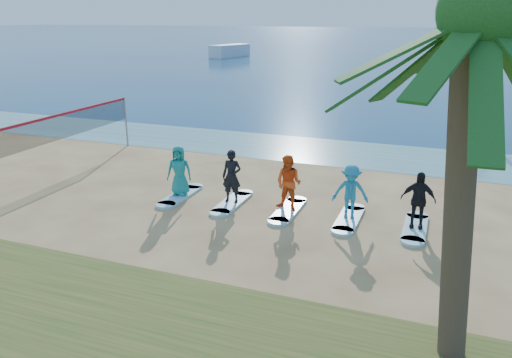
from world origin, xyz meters
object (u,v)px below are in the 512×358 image
(boat_offshore_a, at_px, (230,57))
(student_2, at_px, (289,183))
(surfboard_2, at_px, (288,210))
(student_0, at_px, (179,171))
(student_1, at_px, (232,176))
(surfboard_0, at_px, (181,195))
(paddleboarder, at_px, (488,127))
(surfboard_1, at_px, (232,203))
(surfboard_3, at_px, (349,219))
(surfboard_4, at_px, (415,228))
(palm_tree, at_px, (485,15))
(paddleboard, at_px, (486,144))
(student_3, at_px, (350,192))
(volleyball_net, at_px, (63,126))
(student_4, at_px, (418,200))

(boat_offshore_a, relative_size, student_2, 4.17)
(surfboard_2, bearing_deg, student_2, 0.00)
(boat_offshore_a, height_order, student_0, student_0)
(student_2, bearing_deg, student_1, -170.74)
(surfboard_0, bearing_deg, student_0, 0.00)
(paddleboarder, height_order, student_0, student_0)
(surfboard_2, xyz_separation_m, student_2, (0.00, 0.00, 0.99))
(boat_offshore_a, xyz_separation_m, surfboard_1, (27.65, -62.38, 0.04))
(student_0, xyz_separation_m, surfboard_3, (6.24, 0.00, -0.96))
(surfboard_4, bearing_deg, student_0, 180.00)
(paddleboarder, height_order, surfboard_4, paddleboarder)
(boat_offshore_a, relative_size, surfboard_0, 3.57)
(palm_tree, distance_m, surfboard_0, 12.76)
(palm_tree, height_order, surfboard_0, palm_tree)
(paddleboard, relative_size, student_1, 1.60)
(student_2, bearing_deg, student_0, -170.74)
(student_2, xyz_separation_m, student_3, (2.08, 0.00, -0.05))
(surfboard_1, distance_m, surfboard_4, 6.24)
(surfboard_0, bearing_deg, surfboard_2, 0.00)
(paddleboard, bearing_deg, surfboard_2, -109.62)
(volleyball_net, height_order, surfboard_1, volleyball_net)
(student_1, bearing_deg, student_4, -4.37)
(surfboard_0, bearing_deg, volleyball_net, 168.37)
(paddleboarder, distance_m, boat_offshore_a, 61.90)
(paddleboard, height_order, student_1, student_1)
(surfboard_2, bearing_deg, paddleboard, 61.35)
(palm_tree, distance_m, student_2, 9.59)
(student_1, relative_size, surfboard_2, 0.85)
(paddleboard, height_order, student_3, student_3)
(boat_offshore_a, distance_m, surfboard_1, 68.24)
(volleyball_net, bearing_deg, paddleboard, 32.90)
(palm_tree, bearing_deg, surfboard_2, 129.26)
(volleyball_net, xyz_separation_m, student_0, (6.26, -1.29, -0.90))
(surfboard_0, relative_size, student_2, 1.17)
(student_1, relative_size, surfboard_4, 0.85)
(volleyball_net, bearing_deg, student_1, -8.78)
(surfboard_1, distance_m, student_1, 0.98)
(student_0, xyz_separation_m, surfboard_2, (4.16, 0.00, -0.96))
(palm_tree, bearing_deg, student_4, 98.21)
(volleyball_net, xyz_separation_m, student_1, (8.33, -1.29, -0.88))
(boat_offshore_a, bearing_deg, surfboard_3, -49.48)
(paddleboard, xyz_separation_m, student_4, (-2.62, -12.41, 0.92))
(paddleboard, xyz_separation_m, student_3, (-4.70, -12.41, 0.92))
(paddleboarder, distance_m, student_4, 12.68)
(paddleboard, distance_m, boat_offshore_a, 61.89)
(student_3, distance_m, student_4, 2.08)
(volleyball_net, distance_m, student_0, 6.45)
(boat_offshore_a, distance_m, student_1, 68.24)
(palm_tree, xyz_separation_m, surfboard_1, (-7.13, 6.18, -6.32))
(student_1, xyz_separation_m, surfboard_3, (4.16, 0.00, -0.98))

